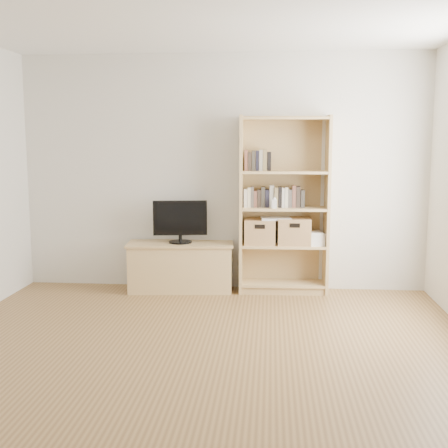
# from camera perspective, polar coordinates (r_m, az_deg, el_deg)

# --- Properties ---
(floor) EXTENTS (4.50, 5.00, 0.01)m
(floor) POSITION_cam_1_polar(r_m,az_deg,el_deg) (4.11, -3.24, -15.16)
(floor) COLOR brown
(floor) RESTS_ON ground
(back_wall) EXTENTS (4.50, 0.02, 2.60)m
(back_wall) POSITION_cam_1_polar(r_m,az_deg,el_deg) (6.27, -0.13, 5.23)
(back_wall) COLOR silver
(back_wall) RESTS_ON floor
(front_wall) EXTENTS (4.50, 0.02, 2.60)m
(front_wall) POSITION_cam_1_polar(r_m,az_deg,el_deg) (1.39, -18.34, -6.22)
(front_wall) COLOR silver
(front_wall) RESTS_ON floor
(tv_stand) EXTENTS (1.15, 0.52, 0.51)m
(tv_stand) POSITION_cam_1_polar(r_m,az_deg,el_deg) (6.26, -4.43, -4.45)
(tv_stand) COLOR tan
(tv_stand) RESTS_ON floor
(bookshelf) EXTENTS (0.97, 0.37, 1.92)m
(bookshelf) POSITION_cam_1_polar(r_m,az_deg,el_deg) (6.10, 6.10, 1.89)
(bookshelf) COLOR tan
(bookshelf) RESTS_ON floor
(television) EXTENTS (0.59, 0.13, 0.46)m
(television) POSITION_cam_1_polar(r_m,az_deg,el_deg) (6.17, -4.48, 0.19)
(television) COLOR black
(television) RESTS_ON tv_stand
(books_row_mid) EXTENTS (0.88, 0.21, 0.24)m
(books_row_mid) POSITION_cam_1_polar(r_m,az_deg,el_deg) (6.12, 6.10, 2.81)
(books_row_mid) COLOR beige
(books_row_mid) RESTS_ON bookshelf
(books_row_upper) EXTENTS (0.37, 0.15, 0.19)m
(books_row_upper) POSITION_cam_1_polar(r_m,az_deg,el_deg) (6.08, 4.14, 6.34)
(books_row_upper) COLOR beige
(books_row_upper) RESTS_ON bookshelf
(baby_monitor) EXTENTS (0.05, 0.04, 0.10)m
(baby_monitor) POSITION_cam_1_polar(r_m,az_deg,el_deg) (5.99, 5.14, 2.05)
(baby_monitor) COLOR white
(baby_monitor) RESTS_ON bookshelf
(basket_left) EXTENTS (0.34, 0.28, 0.27)m
(basket_left) POSITION_cam_1_polar(r_m,az_deg,el_deg) (6.13, 3.67, -0.79)
(basket_left) COLOR olive
(basket_left) RESTS_ON bookshelf
(basket_right) EXTENTS (0.36, 0.29, 0.29)m
(basket_right) POSITION_cam_1_polar(r_m,az_deg,el_deg) (6.14, 7.16, -0.73)
(basket_right) COLOR olive
(basket_right) RESTS_ON bookshelf
(laptop) EXTENTS (0.34, 0.25, 0.03)m
(laptop) POSITION_cam_1_polar(r_m,az_deg,el_deg) (6.10, 5.29, 0.57)
(laptop) COLOR silver
(laptop) RESTS_ON basket_left
(magazine_stack) EXTENTS (0.23, 0.29, 0.12)m
(magazine_stack) POSITION_cam_1_polar(r_m,az_deg,el_deg) (6.18, 9.12, -1.52)
(magazine_stack) COLOR silver
(magazine_stack) RESTS_ON bookshelf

